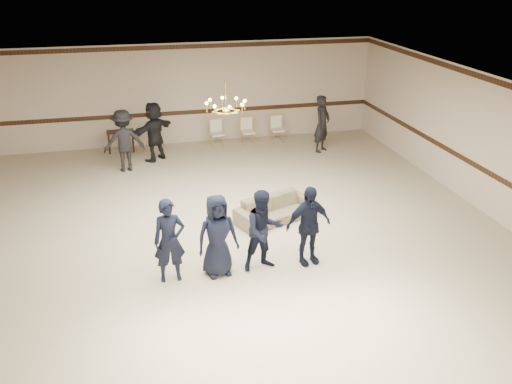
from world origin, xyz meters
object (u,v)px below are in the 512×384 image
boy_a (169,241)px  adult_left (124,141)px  chandelier (226,96)px  boy_b (217,235)px  banquet_chair_left (217,134)px  settee (276,209)px  banquet_chair_right (277,129)px  adult_mid (154,131)px  boy_d (308,225)px  banquet_chair_mid (248,132)px  boy_c (264,230)px  console_table (121,141)px  adult_right (322,124)px

boy_a → adult_left: size_ratio=0.92×
chandelier → boy_b: bearing=-105.4°
boy_b → banquet_chair_left: 7.85m
boy_a → settee: size_ratio=0.85×
banquet_chair_left → adult_left: bearing=-158.7°
banquet_chair_right → chandelier: bearing=-118.7°
adult_left → banquet_chair_left: size_ratio=2.05×
boy_b → banquet_chair_left: bearing=70.8°
banquet_chair_right → boy_b: bearing=-115.2°
adult_mid → boy_a: bearing=47.8°
adult_mid → boy_d: bearing=69.4°
boy_b → banquet_chair_right: size_ratio=1.89×
chandelier → adult_mid: 5.08m
boy_b → settee: boy_b is taller
banquet_chair_left → banquet_chair_mid: bearing=-6.0°
boy_c → console_table: size_ratio=2.00×
boy_d → console_table: boy_d is taller
settee → adult_right: (2.73, 4.49, 0.60)m
adult_mid → banquet_chair_right: (4.01, 0.80, -0.45)m
boy_c → console_table: 8.33m
boy_a → banquet_chair_mid: 8.39m
adult_left → boy_a: bearing=87.1°
boy_b → adult_right: (4.44, 6.52, 0.07)m
banquet_chair_mid → console_table: bearing=176.6°
adult_mid → console_table: adult_mid is taller
boy_d → adult_right: 7.03m
settee → banquet_chair_right: 5.93m
adult_left → banquet_chair_mid: 4.21m
settee → banquet_chair_right: banquet_chair_right is taller
boy_c → boy_d: 0.90m
boy_b → adult_left: 6.41m
boy_b → banquet_chair_mid: boy_b is taller
adult_left → adult_right: size_ratio=1.00×
chandelier → adult_right: bearing=47.2°
boy_a → boy_c: bearing=-2.4°
boy_a → boy_d: bearing=-2.4°
adult_left → boy_b: bearing=95.2°
banquet_chair_mid → settee: bearing=-97.0°
adult_left → console_table: adult_left is taller
boy_c → boy_d: (0.90, 0.00, 0.00)m
console_table → adult_mid: bearing=-47.7°
chandelier → adult_left: 4.82m
boy_a → adult_right: (5.34, 6.52, 0.07)m
settee → console_table: 6.79m
banquet_chair_right → banquet_chair_left: bearing=178.2°
adult_left → banquet_chair_left: (2.91, 1.50, -0.45)m
boy_b → banquet_chair_left: boy_b is taller
banquet_chair_left → boy_d: bearing=-92.7°
boy_b → boy_d: 1.80m
boy_d → banquet_chair_right: 7.88m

